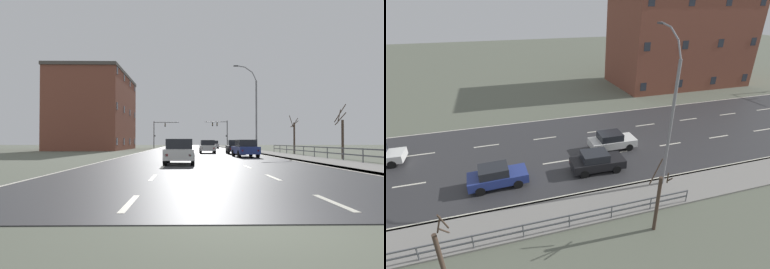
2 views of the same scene
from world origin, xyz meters
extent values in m
cube|color=#5B6051|center=(0.00, 48.00, -0.06)|extent=(160.00, 160.00, 0.12)
cube|color=beige|center=(-2.33, 18.20, 0.02)|extent=(0.16, 2.20, 0.01)
cube|color=beige|center=(-2.33, 23.60, 0.02)|extent=(0.16, 2.20, 0.01)
cube|color=beige|center=(-2.33, 29.00, 0.02)|extent=(0.16, 2.20, 0.01)
cube|color=beige|center=(-2.33, 34.40, 0.02)|extent=(0.16, 2.20, 0.01)
cube|color=beige|center=(-2.33, 39.80, 0.02)|extent=(0.16, 2.20, 0.01)
cube|color=beige|center=(-2.33, 45.20, 0.02)|extent=(0.16, 2.20, 0.01)
cube|color=beige|center=(-2.33, 50.60, 0.02)|extent=(0.16, 2.20, 0.01)
cube|color=beige|center=(-2.33, 56.00, 0.02)|extent=(0.16, 2.20, 0.01)
cube|color=beige|center=(2.33, 18.20, 0.02)|extent=(0.16, 2.20, 0.01)
cube|color=beige|center=(2.33, 23.60, 0.02)|extent=(0.16, 2.20, 0.01)
cube|color=beige|center=(2.33, 29.00, 0.02)|extent=(0.16, 2.20, 0.01)
cube|color=beige|center=(2.33, 34.40, 0.02)|extent=(0.16, 2.20, 0.01)
cube|color=beige|center=(2.33, 39.80, 0.02)|extent=(0.16, 2.20, 0.01)
cube|color=beige|center=(2.33, 45.20, 0.02)|extent=(0.16, 2.20, 0.01)
cube|color=beige|center=(2.33, 50.60, 0.02)|extent=(0.16, 2.20, 0.01)
cube|color=beige|center=(-6.85, 60.00, 0.02)|extent=(0.16, 120.00, 0.01)
cube|color=#515459|center=(9.85, 21.48, 0.95)|extent=(0.06, 28.90, 0.08)
cube|color=#515459|center=(9.85, 21.48, 0.55)|extent=(0.06, 28.90, 0.08)
cylinder|color=#515459|center=(9.85, 20.16, 0.50)|extent=(0.07, 0.07, 1.00)
cylinder|color=#515459|center=(9.85, 22.79, 0.50)|extent=(0.07, 0.07, 1.00)
cylinder|color=#515459|center=(9.85, 25.42, 0.50)|extent=(0.07, 0.07, 1.00)
cylinder|color=#515459|center=(9.85, 28.05, 0.50)|extent=(0.07, 0.07, 1.00)
cylinder|color=#515459|center=(9.85, 30.67, 0.50)|extent=(0.07, 0.07, 1.00)
cylinder|color=#515459|center=(9.85, 33.30, 0.50)|extent=(0.07, 0.07, 1.00)
cylinder|color=#515459|center=(9.85, 35.93, 0.50)|extent=(0.07, 0.07, 1.00)
cylinder|color=slate|center=(7.60, 35.59, 4.44)|extent=(0.20, 0.20, 8.89)
cylinder|color=slate|center=(7.36, 35.59, 9.40)|extent=(0.58, 0.11, 1.07)
cylinder|color=slate|center=(6.66, 35.59, 10.23)|extent=(0.99, 0.11, 0.74)
cylinder|color=slate|center=(5.64, 35.59, 10.65)|extent=(1.13, 0.11, 0.30)
cube|color=#333335|center=(5.09, 35.59, 10.70)|extent=(0.56, 0.24, 0.12)
cube|color=navy|center=(4.23, 24.37, 0.65)|extent=(1.94, 4.18, 0.64)
cube|color=black|center=(4.25, 24.12, 1.27)|extent=(1.65, 2.07, 0.60)
cube|color=slate|center=(4.20, 25.07, 1.25)|extent=(1.41, 0.14, 0.51)
cylinder|color=black|center=(4.99, 25.68, 0.33)|extent=(0.25, 0.67, 0.66)
cylinder|color=black|center=(3.37, 25.60, 0.33)|extent=(0.25, 0.67, 0.66)
cylinder|color=black|center=(5.10, 23.14, 0.33)|extent=(0.25, 0.67, 0.66)
cylinder|color=black|center=(3.48, 23.06, 0.33)|extent=(0.25, 0.67, 0.66)
cube|color=red|center=(3.67, 22.31, 0.65)|extent=(0.16, 0.05, 0.14)
cube|color=red|center=(4.99, 22.37, 0.65)|extent=(0.16, 0.05, 0.14)
cube|color=black|center=(4.41, 31.83, 0.65)|extent=(1.92, 4.16, 0.64)
cube|color=black|center=(4.40, 31.59, 1.27)|extent=(1.64, 2.06, 0.60)
cube|color=slate|center=(4.43, 32.53, 1.25)|extent=(1.41, 0.13, 0.51)
cylinder|color=black|center=(5.26, 33.07, 0.33)|extent=(0.25, 0.67, 0.66)
cylinder|color=black|center=(3.65, 33.14, 0.33)|extent=(0.25, 0.67, 0.66)
cylinder|color=black|center=(5.17, 30.53, 0.33)|extent=(0.25, 0.67, 0.66)
cylinder|color=black|center=(3.55, 30.60, 0.33)|extent=(0.25, 0.67, 0.66)
cube|color=red|center=(3.67, 29.83, 0.65)|extent=(0.16, 0.05, 0.14)
cube|color=red|center=(4.99, 29.78, 0.65)|extent=(0.16, 0.05, 0.14)
cylinder|color=black|center=(-0.60, 16.49, 0.33)|extent=(0.24, 0.66, 0.66)
cylinder|color=black|center=(-2.22, 16.52, 0.33)|extent=(0.24, 0.66, 0.66)
cube|color=silver|center=(1.48, 34.34, 0.65)|extent=(1.80, 4.12, 0.64)
cube|color=black|center=(1.48, 34.09, 1.27)|extent=(1.58, 2.02, 0.60)
cube|color=slate|center=(1.48, 35.04, 1.25)|extent=(1.40, 0.09, 0.51)
cylinder|color=black|center=(2.30, 35.60, 0.33)|extent=(0.23, 0.66, 0.66)
cylinder|color=black|center=(0.68, 35.62, 0.33)|extent=(0.23, 0.66, 0.66)
cylinder|color=black|center=(2.27, 33.06, 0.33)|extent=(0.23, 0.66, 0.66)
cylinder|color=black|center=(0.66, 33.08, 0.33)|extent=(0.23, 0.66, 0.66)
cube|color=red|center=(0.80, 32.32, 0.65)|extent=(0.16, 0.04, 0.14)
cube|color=red|center=(2.12, 32.30, 0.65)|extent=(0.16, 0.04, 0.14)
cube|color=brown|center=(-16.67, 52.96, 6.25)|extent=(10.85, 19.60, 12.51)
cube|color=#282D38|center=(-11.23, 44.35, 1.40)|extent=(0.04, 0.90, 1.10)
cube|color=#282D38|center=(-11.23, 50.09, 1.40)|extent=(0.04, 0.90, 1.10)
cube|color=#282D38|center=(-11.23, 55.82, 1.40)|extent=(0.04, 0.90, 1.10)
cube|color=#282D38|center=(-11.23, 61.56, 1.40)|extent=(0.04, 0.90, 1.10)
cube|color=#282D38|center=(-11.23, 44.35, 6.65)|extent=(0.04, 0.90, 1.10)
cube|color=#282D38|center=(-11.23, 50.09, 6.65)|extent=(0.04, 0.90, 1.10)
cube|color=#282D38|center=(-11.23, 55.82, 6.65)|extent=(0.04, 0.90, 1.10)
cube|color=#282D38|center=(-11.23, 61.56, 6.65)|extent=(0.04, 0.90, 1.10)
cube|color=#282D38|center=(-11.23, 44.35, 11.91)|extent=(0.04, 0.90, 1.10)
cube|color=#282D38|center=(-11.23, 50.09, 11.91)|extent=(0.04, 0.90, 1.10)
cube|color=#282D38|center=(-11.23, 55.82, 11.91)|extent=(0.04, 0.90, 1.10)
cube|color=#282D38|center=(-11.23, 61.56, 11.91)|extent=(0.04, 0.90, 1.10)
cylinder|color=#423328|center=(11.77, 21.69, 1.59)|extent=(0.20, 0.20, 3.18)
cylinder|color=#423328|center=(11.80, 22.12, 3.31)|extent=(0.93, 0.16, 1.07)
cylinder|color=#423328|center=(11.78, 22.16, 3.76)|extent=(1.01, 0.11, 1.54)
cylinder|color=#423328|center=(11.59, 21.91, 3.49)|extent=(0.51, 0.43, 1.18)
cylinder|color=#423328|center=(11.34, 32.70, 1.78)|extent=(0.20, 0.20, 3.57)
cylinder|color=#423328|center=(11.52, 32.96, 3.59)|extent=(0.58, 0.46, 1.03)
cylinder|color=#423328|center=(10.96, 32.59, 3.72)|extent=(0.27, 0.81, 1.40)
cylinder|color=#423328|center=(11.49, 33.12, 3.43)|extent=(0.87, 0.41, 0.82)
camera|label=1|loc=(-1.06, -5.73, 1.43)|focal=31.68mm
camera|label=2|loc=(22.03, 24.80, 12.00)|focal=26.59mm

